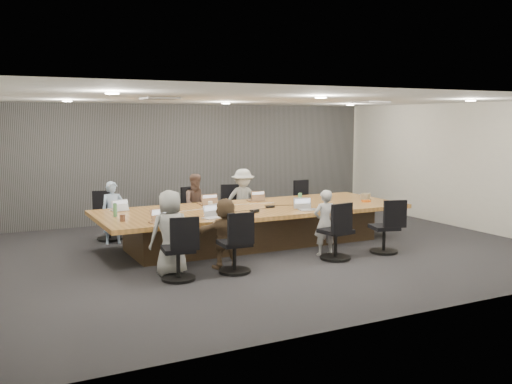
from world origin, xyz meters
name	(u,v)px	position (x,y,z in m)	size (l,w,h in m)	color
floor	(266,250)	(0.00, 0.00, 0.00)	(10.00, 8.00, 0.00)	#2A2A2D
ceiling	(266,99)	(0.00, 0.00, 2.80)	(10.00, 8.00, 0.00)	white
wall_back	(190,161)	(0.00, 4.00, 1.40)	(10.00, 2.80, 0.00)	silver
wall_front	(418,204)	(0.00, -4.00, 1.40)	(10.00, 2.80, 0.00)	silver
wall_right	(462,166)	(5.00, 0.00, 1.40)	(8.00, 2.80, 0.00)	silver
curtain	(191,162)	(0.00, 3.92, 1.40)	(9.80, 0.04, 2.80)	#575757
conference_table	(254,224)	(0.00, 0.50, 0.40)	(6.00, 2.20, 0.74)	#3E2C1B
chair_0	(109,221)	(-2.42, 2.20, 0.39)	(0.53, 0.53, 0.78)	black
chair_1	(191,215)	(-0.65, 2.20, 0.38)	(0.51, 0.51, 0.75)	black
chair_2	(236,212)	(0.42, 2.20, 0.37)	(0.51, 0.51, 0.75)	black
chair_3	(305,206)	(2.24, 2.20, 0.38)	(0.52, 0.52, 0.76)	black
chair_4	(178,254)	(-2.14, -1.20, 0.40)	(0.54, 0.54, 0.81)	black
chair_5	(234,248)	(-1.20, -1.20, 0.40)	(0.54, 0.54, 0.80)	black
chair_6	(336,236)	(0.75, -1.20, 0.42)	(0.56, 0.56, 0.84)	black
chair_7	(384,231)	(1.82, -1.20, 0.40)	(0.54, 0.54, 0.80)	black
person_0	(113,213)	(-2.42, 1.85, 0.62)	(0.45, 0.29, 1.23)	#91ACCE
laptop_0	(119,210)	(-2.42, 1.30, 0.75)	(0.31, 0.21, 0.02)	#B2B2B7
person_1	(197,205)	(-0.65, 1.85, 0.65)	(0.63, 0.49, 1.30)	brown
laptop_1	(207,204)	(-0.65, 1.30, 0.75)	(0.34, 0.24, 0.02)	#8C6647
person_2	(243,200)	(0.42, 1.85, 0.68)	(0.88, 0.51, 1.36)	#A3A7A4
laptop_2	(254,200)	(0.42, 1.30, 0.75)	(0.30, 0.21, 0.02)	#8C6647
person_4	(170,233)	(-2.14, -0.85, 0.67)	(0.66, 0.43, 1.35)	gray
laptop_4	(160,222)	(-2.14, -0.30, 0.75)	(0.31, 0.21, 0.02)	#8C6647
person_5	(225,233)	(-1.20, -0.85, 0.58)	(1.08, 0.34, 1.17)	brown
laptop_5	(212,218)	(-1.20, -0.30, 0.75)	(0.32, 0.22, 0.02)	#B2B2B7
person_6	(325,223)	(0.75, -0.85, 0.59)	(0.43, 0.28, 1.19)	#AFAFAF
laptop_6	(308,210)	(0.75, -0.30, 0.75)	(0.34, 0.24, 0.02)	#B2B2B7
bottle_green_left	(115,210)	(-2.65, 0.64, 0.86)	(0.07, 0.07, 0.24)	#529A5C
bottle_green_right	(300,200)	(0.84, 0.16, 0.87)	(0.08, 0.08, 0.27)	#529A5C
bottle_clear	(163,206)	(-1.72, 0.82, 0.85)	(0.06, 0.06, 0.21)	silver
cup_white_far	(210,204)	(-0.73, 0.94, 0.79)	(0.09, 0.09, 0.11)	white
cup_white_near	(305,200)	(1.25, 0.61, 0.79)	(0.07, 0.07, 0.09)	white
mug_brown	(122,218)	(-2.65, 0.12, 0.80)	(0.09, 0.09, 0.11)	brown
mic_left	(255,211)	(-0.22, 0.03, 0.76)	(0.16, 0.11, 0.03)	black
mic_right	(270,207)	(0.26, 0.31, 0.76)	(0.15, 0.10, 0.03)	black
stapler	(255,211)	(-0.27, -0.11, 0.77)	(0.17, 0.04, 0.06)	black
canvas_bag	(365,197)	(2.58, 0.35, 0.81)	(0.25, 0.15, 0.13)	gray
snack_packet	(366,201)	(2.41, 0.10, 0.76)	(0.17, 0.11, 0.04)	#DE5B10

